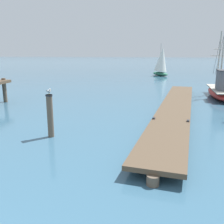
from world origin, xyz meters
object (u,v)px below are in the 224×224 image
at_px(mooring_piling, 50,115).
at_px(distant_sailboat, 161,62).
at_px(perched_seagull, 49,91).
at_px(fishing_boat_2, 220,90).

xyz_separation_m(mooring_piling, distant_sailboat, (3.93, 31.09, 1.25)).
bearing_deg(distant_sailboat, perched_seagull, -97.22).
bearing_deg(mooring_piling, perched_seagull, 139.24).
bearing_deg(perched_seagull, fishing_boat_2, 52.43).
distance_m(fishing_boat_2, distant_sailboat, 19.96).
xyz_separation_m(fishing_boat_2, distant_sailboat, (-5.19, 19.21, 1.56)).
relative_size(fishing_boat_2, perched_seagull, 23.45).
height_order(mooring_piling, distant_sailboat, distant_sailboat).
relative_size(perched_seagull, distant_sailboat, 0.06).
xyz_separation_m(perched_seagull, distant_sailboat, (3.94, 31.08, 0.21)).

